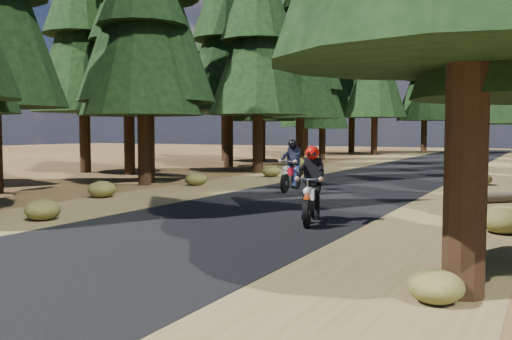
% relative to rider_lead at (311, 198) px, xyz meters
% --- Properties ---
extents(ground, '(120.00, 120.00, 0.00)m').
position_rel_rider_lead_xyz_m(ground, '(-1.83, -0.66, -0.58)').
color(ground, '#49321A').
rests_on(ground, ground).
extents(road, '(6.00, 100.00, 0.01)m').
position_rel_rider_lead_xyz_m(road, '(-1.83, 4.34, -0.58)').
color(road, black).
rests_on(road, ground).
extents(shoulder_l, '(3.20, 100.00, 0.01)m').
position_rel_rider_lead_xyz_m(shoulder_l, '(-6.43, 4.34, -0.58)').
color(shoulder_l, brown).
rests_on(shoulder_l, ground).
extents(shoulder_r, '(3.20, 100.00, 0.01)m').
position_rel_rider_lead_xyz_m(shoulder_r, '(2.77, 4.34, -0.58)').
color(shoulder_r, brown).
rests_on(shoulder_r, ground).
extents(pine_forest, '(34.59, 55.08, 16.32)m').
position_rel_rider_lead_xyz_m(pine_forest, '(-1.85, 20.38, 7.31)').
color(pine_forest, black).
rests_on(pine_forest, ground).
extents(understory_shrubs, '(15.14, 31.40, 0.60)m').
position_rel_rider_lead_xyz_m(understory_shrubs, '(-0.89, 6.91, -0.32)').
color(understory_shrubs, '#474C1E').
rests_on(understory_shrubs, ground).
extents(rider_lead, '(1.05, 2.03, 1.74)m').
position_rel_rider_lead_xyz_m(rider_lead, '(0.00, 0.00, 0.00)').
color(rider_lead, white).
rests_on(rider_lead, road).
extents(rider_follow, '(0.79, 2.04, 1.77)m').
position_rel_rider_lead_xyz_m(rider_follow, '(-3.16, 6.00, 0.01)').
color(rider_follow, maroon).
rests_on(rider_follow, road).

